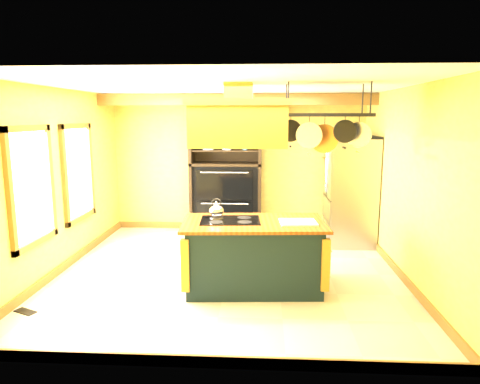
# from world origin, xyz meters

# --- Properties ---
(floor) EXTENTS (5.00, 5.00, 0.00)m
(floor) POSITION_xyz_m (0.00, 0.00, 0.00)
(floor) COLOR beige
(floor) RESTS_ON ground
(ceiling) EXTENTS (5.00, 5.00, 0.00)m
(ceiling) POSITION_xyz_m (0.00, 0.00, 2.70)
(ceiling) COLOR white
(ceiling) RESTS_ON wall_back
(wall_back) EXTENTS (5.00, 0.02, 2.70)m
(wall_back) POSITION_xyz_m (0.00, 2.50, 1.35)
(wall_back) COLOR #E3C853
(wall_back) RESTS_ON floor
(wall_front) EXTENTS (5.00, 0.02, 2.70)m
(wall_front) POSITION_xyz_m (0.00, -2.50, 1.35)
(wall_front) COLOR #E3C853
(wall_front) RESTS_ON floor
(wall_left) EXTENTS (0.02, 5.00, 2.70)m
(wall_left) POSITION_xyz_m (-2.50, 0.00, 1.35)
(wall_left) COLOR #E3C853
(wall_left) RESTS_ON floor
(wall_right) EXTENTS (0.02, 5.00, 2.70)m
(wall_right) POSITION_xyz_m (2.50, 0.00, 1.35)
(wall_right) COLOR #E3C853
(wall_right) RESTS_ON floor
(ceiling_beam) EXTENTS (5.00, 0.15, 0.20)m
(ceiling_beam) POSITION_xyz_m (0.00, 1.70, 2.59)
(ceiling_beam) COLOR brown
(ceiling_beam) RESTS_ON ceiling
(window_near) EXTENTS (0.06, 1.06, 1.56)m
(window_near) POSITION_xyz_m (-2.47, -0.80, 1.40)
(window_near) COLOR brown
(window_near) RESTS_ON wall_left
(window_far) EXTENTS (0.06, 1.06, 1.56)m
(window_far) POSITION_xyz_m (-2.47, 0.60, 1.40)
(window_far) COLOR brown
(window_far) RESTS_ON wall_left
(kitchen_island) EXTENTS (1.94, 1.16, 1.11)m
(kitchen_island) POSITION_xyz_m (0.38, -0.58, 0.47)
(kitchen_island) COLOR black
(kitchen_island) RESTS_ON floor
(range_hood) EXTENTS (1.30, 0.73, 0.80)m
(range_hood) POSITION_xyz_m (0.19, -0.58, 2.23)
(range_hood) COLOR #AF8D2B
(range_hood) RESTS_ON ceiling
(pot_rack) EXTENTS (1.17, 0.54, 0.88)m
(pot_rack) POSITION_xyz_m (1.29, -0.57, 2.20)
(pot_rack) COLOR black
(pot_rack) RESTS_ON ceiling
(refrigerator) EXTENTS (0.83, 0.98, 1.91)m
(refrigerator) POSITION_xyz_m (2.07, 1.64, 0.93)
(refrigerator) COLOR #92949A
(refrigerator) RESTS_ON floor
(hutch) EXTENTS (1.38, 0.62, 2.45)m
(hutch) POSITION_xyz_m (-0.23, 2.23, 0.93)
(hutch) COLOR black
(hutch) RESTS_ON floor
(floor_register) EXTENTS (0.30, 0.22, 0.01)m
(floor_register) POSITION_xyz_m (-2.30, -1.47, 0.01)
(floor_register) COLOR black
(floor_register) RESTS_ON floor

